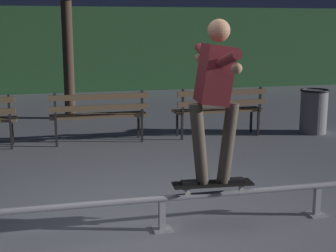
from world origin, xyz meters
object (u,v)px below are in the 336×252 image
(trash_can, at_px, (314,111))
(grind_rail, at_px, (162,203))
(skateboard, at_px, (213,184))
(park_bench_left_center, at_px, (99,112))
(skateboarder, at_px, (215,88))
(park_bench_right_center, at_px, (220,107))

(trash_can, bearing_deg, grind_rail, -135.30)
(skateboard, xyz_separation_m, park_bench_left_center, (-0.72, 3.72, 0.12))
(grind_rail, bearing_deg, skateboarder, -0.02)
(skateboard, height_order, park_bench_left_center, park_bench_left_center)
(park_bench_right_center, distance_m, trash_can, 1.78)
(park_bench_right_center, bearing_deg, trash_can, -3.02)
(park_bench_left_center, relative_size, trash_can, 2.00)
(skateboard, xyz_separation_m, trash_can, (3.16, 3.63, -0.01))
(park_bench_left_center, bearing_deg, trash_can, -1.38)
(skateboard, relative_size, skateboarder, 0.51)
(skateboard, bearing_deg, trash_can, 48.94)
(grind_rail, distance_m, trash_can, 5.16)
(park_bench_left_center, distance_m, trash_can, 3.88)
(grind_rail, bearing_deg, skateboard, 0.00)
(skateboarder, bearing_deg, skateboard, 175.96)
(skateboard, bearing_deg, park_bench_right_center, 69.58)
(park_bench_left_center, bearing_deg, park_bench_right_center, 0.00)
(skateboarder, bearing_deg, park_bench_right_center, 69.62)
(park_bench_right_center, bearing_deg, park_bench_left_center, 180.00)
(park_bench_right_center, height_order, trash_can, park_bench_right_center)
(grind_rail, height_order, skateboarder, skateboarder)
(skateboard, height_order, skateboarder, skateboarder)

